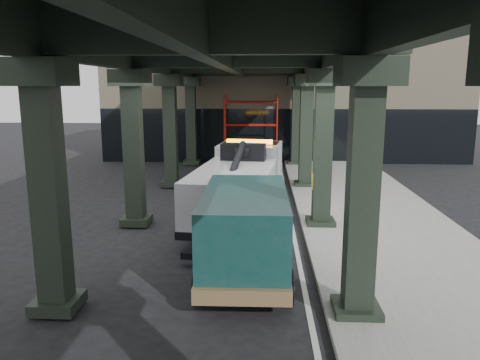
# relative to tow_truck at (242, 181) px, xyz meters

# --- Properties ---
(ground) EXTENTS (90.00, 90.00, 0.00)m
(ground) POSITION_rel_tow_truck_xyz_m (-0.01, -3.19, -1.30)
(ground) COLOR black
(ground) RESTS_ON ground
(sidewalk) EXTENTS (5.00, 40.00, 0.15)m
(sidewalk) POSITION_rel_tow_truck_xyz_m (4.49, -1.19, -1.22)
(sidewalk) COLOR gray
(sidewalk) RESTS_ON ground
(lane_stripe) EXTENTS (0.12, 38.00, 0.01)m
(lane_stripe) POSITION_rel_tow_truck_xyz_m (1.69, -1.19, -1.29)
(lane_stripe) COLOR silver
(lane_stripe) RESTS_ON ground
(viaduct) EXTENTS (7.40, 32.00, 6.40)m
(viaduct) POSITION_rel_tow_truck_xyz_m (-0.41, -1.19, 4.16)
(viaduct) COLOR black
(viaduct) RESTS_ON ground
(building) EXTENTS (22.00, 10.00, 8.00)m
(building) POSITION_rel_tow_truck_xyz_m (1.99, 16.81, 2.70)
(building) COLOR #C6B793
(building) RESTS_ON ground
(scaffolding) EXTENTS (3.08, 0.88, 4.00)m
(scaffolding) POSITION_rel_tow_truck_xyz_m (-0.01, 11.45, 0.81)
(scaffolding) COLOR red
(scaffolding) RESTS_ON ground
(tow_truck) EXTENTS (3.16, 8.30, 2.66)m
(tow_truck) POSITION_rel_tow_truck_xyz_m (0.00, 0.00, 0.00)
(tow_truck) COLOR black
(tow_truck) RESTS_ON ground
(towed_van) EXTENTS (2.16, 5.25, 2.12)m
(towed_van) POSITION_rel_tow_truck_xyz_m (0.32, -5.01, -0.16)
(towed_van) COLOR #103937
(towed_van) RESTS_ON ground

